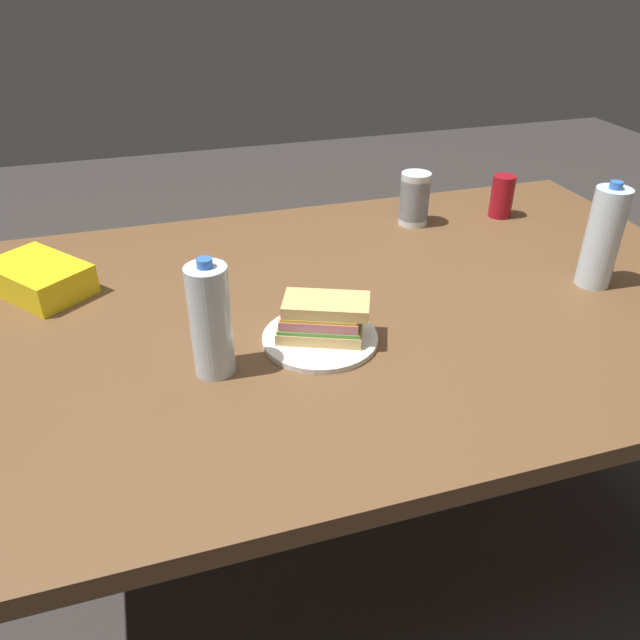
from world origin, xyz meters
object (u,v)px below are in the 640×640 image
Objects in this scene: sandwich at (322,318)px; chip_bag at (39,278)px; water_bottle_spare at (211,321)px; water_bottle_tall at (603,238)px; soda_can_red at (502,196)px; dining_table at (346,328)px; plastic_cup_stack at (414,199)px; paper_plate at (320,338)px.

sandwich is 0.89× the size of chip_bag.
sandwich is 0.88× the size of water_bottle_spare.
water_bottle_spare is (0.34, -0.43, 0.07)m from chip_bag.
soda_can_red is at bearing 87.82° from water_bottle_tall.
dining_table is 0.72m from chip_bag.
chip_bag is at bearing -175.60° from soda_can_red.
water_bottle_tall reaches higher than soda_can_red.
chip_bag is at bearing -173.07° from plastic_cup_stack.
dining_table is 9.19× the size of sandwich.
paper_plate is 0.24m from water_bottle_spare.
dining_table is at bearing 28.91° from water_bottle_spare.
water_bottle_tall reaches higher than dining_table.
plastic_cup_stack reaches higher than chip_bag.
paper_plate is at bearing -145.36° from soda_can_red.
plastic_cup_stack is at bearing 49.71° from sandwich.
plastic_cup_stack is (0.44, 0.51, 0.02)m from sandwich.
dining_table is 0.62m from water_bottle_tall.
water_bottle_tall is (0.69, 0.05, 0.11)m from paper_plate.
water_bottle_spare is at bearing -170.35° from paper_plate.
water_bottle_tall is at bearing -9.23° from dining_table.
paper_plate is 1.58× the size of plastic_cup_stack.
paper_plate is 0.94× the size of water_bottle_tall.
dining_table is at bearing 170.77° from water_bottle_tall.
plastic_cup_stack is at bearing 118.50° from water_bottle_tall.
chip_bag is 1.54× the size of plastic_cup_stack.
dining_table is at bearing -131.83° from plastic_cup_stack.
water_bottle_tall is at bearing 3.97° from paper_plate.
paper_plate is 0.68m from chip_bag.
soda_can_red is (0.71, 0.49, 0.05)m from paper_plate.
plastic_cup_stack is at bearing 48.17° from dining_table.
sandwich is 1.38× the size of plastic_cup_stack.
chip_bag is (-1.26, -0.10, -0.03)m from soda_can_red.
dining_table is 0.52m from plastic_cup_stack.
water_bottle_spare is at bearing -140.07° from plastic_cup_stack.
soda_can_red reaches higher than sandwich.
paper_plate is 0.05m from sandwich.
soda_can_red is 0.27m from plastic_cup_stack.
paper_plate is at bearing 9.65° from water_bottle_spare.
plastic_cup_stack reaches higher than paper_plate.
soda_can_red is 0.49× the size of water_bottle_tall.
plastic_cup_stack is (-0.27, 0.02, 0.01)m from soda_can_red.
sandwich is at bearing -145.22° from soda_can_red.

